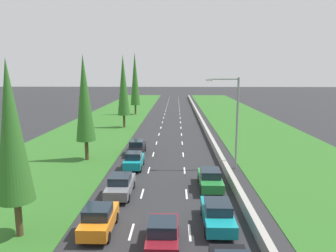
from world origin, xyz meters
TOP-DOWN VIEW (x-y plane):
  - ground_plane at (0.00, 60.00)m, footprint 300.00×300.00m
  - grass_verge_left at (-12.65, 60.00)m, footprint 14.00×140.00m
  - grass_verge_right at (14.35, 60.00)m, footprint 14.00×140.00m
  - median_barrier at (5.70, 60.00)m, footprint 0.44×120.00m
  - lane_markings at (0.00, 60.00)m, footprint 3.64×116.00m
  - orange_hatchback_left_lane at (-3.67, 14.93)m, footprint 1.74×3.90m
  - teal_sedan_right_lane at (3.50, 15.87)m, footprint 1.82×4.50m
  - grey_sedan_left_lane at (-3.41, 20.73)m, footprint 1.82×4.50m
  - maroon_hatchback_centre_lane at (0.22, 13.26)m, footprint 1.74×3.90m
  - green_sedan_right_lane at (3.73, 22.33)m, footprint 1.82×4.50m
  - teal_hatchback_left_lane at (-3.28, 27.57)m, footprint 1.74×3.90m
  - black_sedan_left_lane at (-3.68, 33.21)m, footprint 1.82×4.50m
  - poplar_tree_nearest at (-8.22, 14.37)m, footprint 2.06×2.06m
  - poplar_tree_second at (-8.84, 30.49)m, footprint 2.08×2.08m
  - poplar_tree_third at (-8.14, 51.04)m, footprint 2.11×2.11m
  - poplar_tree_fourth at (-8.39, 68.18)m, footprint 2.15×2.15m
  - street_light_mast at (6.49, 27.77)m, footprint 3.20×0.28m

SIDE VIEW (x-z plane):
  - ground_plane at x=0.00m, z-range 0.00..0.00m
  - lane_markings at x=0.00m, z-range 0.00..0.01m
  - grass_verge_left at x=-12.65m, z-range 0.00..0.04m
  - grass_verge_right at x=14.35m, z-range 0.00..0.04m
  - median_barrier at x=5.70m, z-range 0.00..0.85m
  - teal_sedan_right_lane at x=3.50m, z-range -0.01..1.63m
  - grey_sedan_left_lane at x=-3.41m, z-range -0.01..1.63m
  - green_sedan_right_lane at x=3.73m, z-range -0.01..1.63m
  - black_sedan_left_lane at x=-3.68m, z-range -0.01..1.63m
  - orange_hatchback_left_lane at x=-3.67m, z-range -0.02..1.70m
  - maroon_hatchback_centre_lane at x=0.22m, z-range -0.02..1.70m
  - teal_hatchback_left_lane at x=-3.28m, z-range -0.02..1.70m
  - street_light_mast at x=6.49m, z-range 0.73..9.73m
  - poplar_tree_nearest at x=-8.22m, z-range 1.05..11.33m
  - poplar_tree_second at x=-8.84m, z-range 1.05..12.43m
  - poplar_tree_third at x=-8.14m, z-range 1.05..13.54m
  - poplar_tree_fourth at x=-8.39m, z-range 1.05..14.97m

